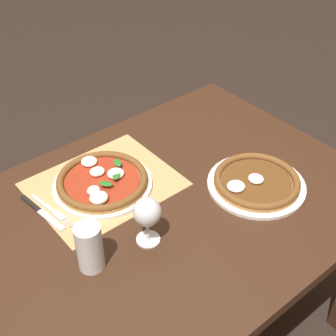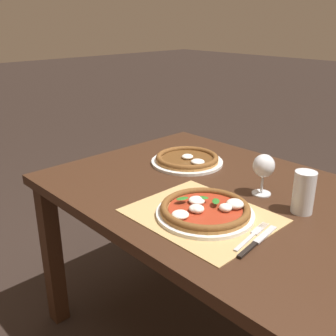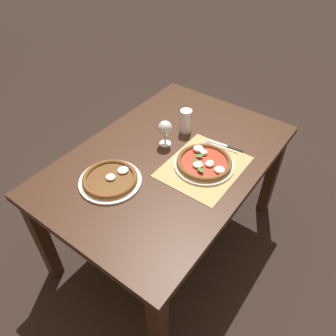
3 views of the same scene
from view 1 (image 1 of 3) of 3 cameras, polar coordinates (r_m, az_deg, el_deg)
name	(u,v)px [view 1 (image 1 of 3)]	position (r m, az deg, el deg)	size (l,w,h in m)	color
dining_table	(154,232)	(1.51, -1.71, -7.84)	(1.41, 0.96, 0.74)	#382114
paper_placemat	(104,184)	(1.55, -7.80, -1.98)	(0.45, 0.37, 0.00)	tan
pizza_near	(102,181)	(1.53, -8.03, -1.60)	(0.32, 0.32, 0.05)	silver
pizza_far	(256,182)	(1.55, 10.71, -1.67)	(0.32, 0.32, 0.04)	silver
wine_glass	(147,214)	(1.29, -2.55, -5.58)	(0.08, 0.08, 0.16)	silver
pint_glass	(90,248)	(1.27, -9.54, -9.60)	(0.07, 0.07, 0.15)	silver
fork	(52,210)	(1.48, -13.95, -5.03)	(0.05, 0.20, 0.00)	#B7B7BC
knife	(42,213)	(1.48, -15.10, -5.26)	(0.04, 0.22, 0.01)	black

